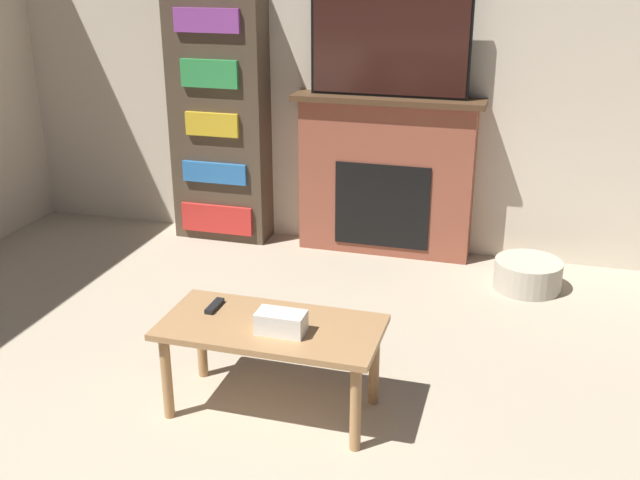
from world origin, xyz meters
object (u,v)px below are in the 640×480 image
Objects in this scene: fireplace at (386,176)px; tv at (389,45)px; storage_basket at (528,274)px; coffee_table at (271,337)px; bookshelf at (220,121)px.

fireplace is 1.23× the size of tv.
fireplace is 1.20m from storage_basket.
tv is (0.00, -0.02, 0.90)m from fireplace.
tv is at bearing 87.30° from coffee_table.
bookshelf is (-1.24, -0.00, -0.58)m from tv.
coffee_table is 2.36× the size of storage_basket.
storage_basket is (1.03, -0.37, -1.38)m from tv.
bookshelf is at bearing 170.95° from storage_basket.
coffee_table is at bearing -92.68° from fireplace.
tv is 1.76m from storage_basket.
bookshelf reaches higher than fireplace.
fireplace is 0.74× the size of bookshelf.
tv reaches higher than storage_basket.
bookshelf is at bearing 118.24° from coffee_table.
storage_basket is (1.13, 1.77, -0.30)m from coffee_table.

